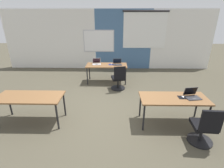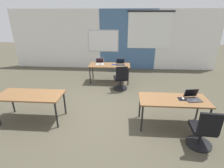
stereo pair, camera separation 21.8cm
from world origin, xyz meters
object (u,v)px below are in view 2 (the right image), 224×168
object	(u,v)px
desk_near_left	(30,97)
chair_near_right_end	(203,132)
laptop_near_right_end	(193,97)
mouse_near_right_end	(183,98)
chair_far_right	(121,80)
desk_near_right	(173,101)
laptop_far_right	(120,63)
mouse_far_right	(114,64)
desk_far_center	(110,66)
laptop_far_left	(100,63)

from	to	relation	value
desk_near_left	chair_near_right_end	distance (m)	4.01
laptop_near_right_end	mouse_near_right_end	size ratio (longest dim) A/B	3.61
chair_near_right_end	chair_far_right	bearing A→B (deg)	-54.52
chair_far_right	chair_near_right_end	size ratio (longest dim) A/B	1.00
chair_far_right	desk_near_right	bearing A→B (deg)	110.23
laptop_far_right	mouse_near_right_end	xyz separation A→B (m)	(1.54, -2.83, -0.03)
laptop_near_right_end	mouse_far_right	bearing A→B (deg)	115.59
chair_far_right	laptop_near_right_end	distance (m)	2.70
laptop_far_right	desk_near_left	bearing A→B (deg)	-130.57
desk_near_left	laptop_far_right	xyz separation A→B (m)	(2.17, 2.85, 0.11)
desk_far_center	chair_far_right	distance (m)	0.92
laptop_far_right	mouse_far_right	xyz separation A→B (m)	(-0.24, -0.01, -0.03)
desk_near_right	mouse_far_right	xyz separation A→B (m)	(-1.56, 2.84, 0.08)
mouse_far_right	chair_near_right_end	size ratio (longest dim) A/B	0.11
chair_far_right	chair_near_right_end	xyz separation A→B (m)	(1.72, -2.80, 0.00)
desk_far_center	mouse_near_right_end	xyz separation A→B (m)	(1.97, -2.79, 0.08)
desk_far_center	mouse_near_right_end	size ratio (longest dim) A/B	15.42
mouse_far_right	laptop_near_right_end	distance (m)	3.45
mouse_far_right	chair_near_right_end	distance (m)	4.11
mouse_far_right	laptop_far_right	bearing A→B (deg)	1.70
laptop_far_left	laptop_near_right_end	bearing A→B (deg)	-55.82
chair_near_right_end	laptop_near_right_end	bearing A→B (deg)	-86.12
desk_far_center	chair_far_right	bearing A→B (deg)	-58.11
desk_near_left	mouse_near_right_end	distance (m)	3.72
desk_near_right	mouse_far_right	bearing A→B (deg)	118.79
laptop_far_right	laptop_near_right_end	size ratio (longest dim) A/B	0.93
chair_far_right	desk_far_center	bearing A→B (deg)	-69.93
chair_far_right	laptop_near_right_end	world-z (taller)	laptop_near_right_end
laptop_far_left	laptop_near_right_end	world-z (taller)	laptop_near_right_end
desk_near_left	mouse_far_right	xyz separation A→B (m)	(1.94, 2.84, 0.08)
desk_far_center	laptop_near_right_end	world-z (taller)	laptop_near_right_end
desk_near_left	laptop_far_left	distance (m)	3.19
laptop_far_right	chair_near_right_end	world-z (taller)	laptop_far_right
mouse_far_right	chair_near_right_end	bearing A→B (deg)	-60.86
laptop_far_left	mouse_near_right_end	distance (m)	3.73
mouse_near_right_end	chair_far_right	bearing A→B (deg)	126.35
desk_near_right	mouse_near_right_end	bearing A→B (deg)	3.83
laptop_near_right_end	mouse_near_right_end	xyz separation A→B (m)	(-0.22, -0.01, -0.03)
desk_near_right	mouse_far_right	distance (m)	3.24
laptop_far_right	mouse_near_right_end	bearing A→B (deg)	-64.68
laptop_near_right_end	desk_near_left	bearing A→B (deg)	170.64
chair_far_right	mouse_near_right_end	distance (m)	2.57
desk_near_left	desk_far_center	bearing A→B (deg)	57.99
desk_near_right	chair_near_right_end	distance (m)	0.90
laptop_near_right_end	mouse_near_right_end	bearing A→B (deg)	172.70
mouse_far_right	laptop_far_left	bearing A→B (deg)	174.99
desk_near_left	laptop_near_right_end	world-z (taller)	laptop_near_right_end
chair_near_right_end	mouse_far_right	bearing A→B (deg)	-57.01
laptop_far_right	laptop_near_right_end	world-z (taller)	laptop_near_right_end
desk_near_left	desk_near_right	xyz separation A→B (m)	(3.50, 0.00, 0.00)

